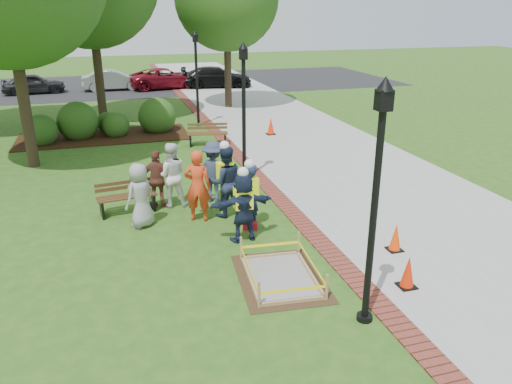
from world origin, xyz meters
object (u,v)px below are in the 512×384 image
object	(u,v)px
bench_near	(127,203)
hivis_worker_c	(225,180)
cone_front	(408,273)
wet_concrete_pad	(281,268)
hivis_worker_a	(243,204)
lamp_near	(376,189)
hivis_worker_b	(250,194)

from	to	relation	value
bench_near	hivis_worker_c	bearing A→B (deg)	-20.84
bench_near	cone_front	world-z (taller)	bench_near
wet_concrete_pad	bench_near	xyz separation A→B (m)	(-2.79, 4.46, 0.03)
cone_front	hivis_worker_a	size ratio (longest dim) A/B	0.37
wet_concrete_pad	lamp_near	distance (m)	3.02
wet_concrete_pad	cone_front	size ratio (longest dim) A/B	3.59
wet_concrete_pad	lamp_near	xyz separation A→B (m)	(0.95, -1.78, 2.25)
hivis_worker_b	hivis_worker_c	size ratio (longest dim) A/B	0.87
bench_near	lamp_near	size ratio (longest dim) A/B	0.38
wet_concrete_pad	hivis_worker_c	world-z (taller)	hivis_worker_c
bench_near	hivis_worker_b	world-z (taller)	hivis_worker_b
hivis_worker_c	lamp_near	bearing A→B (deg)	-76.68
wet_concrete_pad	bench_near	bearing A→B (deg)	121.98
hivis_worker_a	wet_concrete_pad	bearing A→B (deg)	-82.86
cone_front	hivis_worker_c	size ratio (longest dim) A/B	0.33
hivis_worker_a	bench_near	bearing A→B (deg)	135.37
wet_concrete_pad	hivis_worker_a	world-z (taller)	hivis_worker_a
bench_near	hivis_worker_b	distance (m)	3.46
wet_concrete_pad	bench_near	distance (m)	5.26
hivis_worker_b	cone_front	bearing A→B (deg)	-59.72
bench_near	cone_front	xyz separation A→B (m)	(5.06, -5.51, 0.06)
bench_near	cone_front	size ratio (longest dim) A/B	2.36
cone_front	hivis_worker_c	xyz separation A→B (m)	(-2.57, 4.56, 0.68)
cone_front	lamp_near	distance (m)	2.63
cone_front	hivis_worker_b	size ratio (longest dim) A/B	0.38
wet_concrete_pad	hivis_worker_c	distance (m)	3.61
cone_front	bench_near	bearing A→B (deg)	132.56
bench_near	hivis_worker_a	xyz separation A→B (m)	(2.54, -2.51, 0.64)
hivis_worker_b	lamp_near	bearing A→B (deg)	-79.25
hivis_worker_b	hivis_worker_c	world-z (taller)	hivis_worker_c
cone_front	wet_concrete_pad	bearing A→B (deg)	155.30
bench_near	hivis_worker_a	distance (m)	3.63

